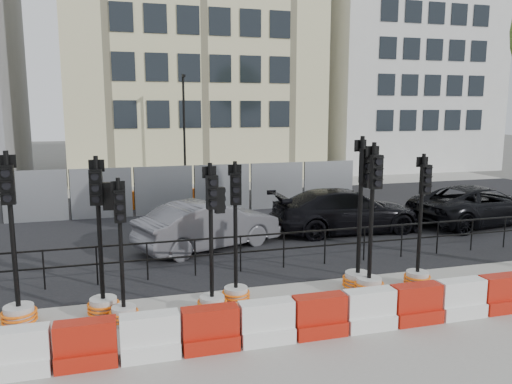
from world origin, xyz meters
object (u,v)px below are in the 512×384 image
object	(u,v)px
traffic_signal_a	(17,292)
traffic_signal_h	(418,261)
traffic_signal_d	(212,279)
car_c	(346,211)

from	to	relation	value
traffic_signal_a	traffic_signal_h	world-z (taller)	traffic_signal_a
traffic_signal_d	car_c	bearing A→B (deg)	37.71
traffic_signal_h	car_c	xyz separation A→B (m)	(0.76, 5.45, 0.09)
traffic_signal_h	car_c	distance (m)	5.51
traffic_signal_d	car_c	world-z (taller)	traffic_signal_d
car_c	traffic_signal_a	bearing A→B (deg)	119.61
traffic_signal_d	traffic_signal_h	bearing A→B (deg)	-4.17
traffic_signal_d	traffic_signal_h	xyz separation A→B (m)	(5.06, 0.20, -0.09)
traffic_signal_a	traffic_signal_d	xyz separation A→B (m)	(3.81, -0.46, 0.04)
traffic_signal_a	car_c	world-z (taller)	traffic_signal_a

